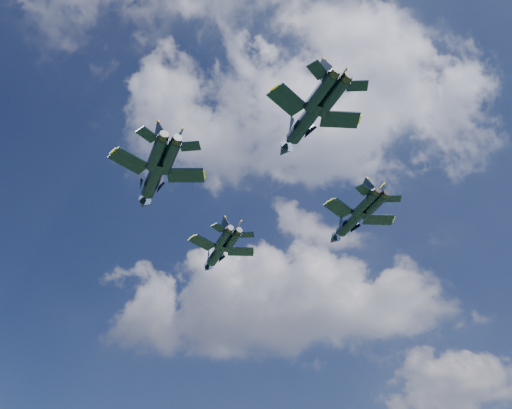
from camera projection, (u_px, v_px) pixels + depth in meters
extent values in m
cylinder|color=black|center=(218.00, 253.00, 96.87)|extent=(6.31, 7.96, 1.71)
cone|color=black|center=(207.00, 268.00, 100.84)|extent=(2.74, 2.94, 1.61)
ellipsoid|color=brown|center=(212.00, 259.00, 99.45)|extent=(2.32, 2.75, 0.78)
cube|color=black|center=(203.00, 243.00, 94.42)|extent=(4.44, 5.00, 0.17)
cube|color=black|center=(241.00, 252.00, 96.58)|extent=(4.81, 3.39, 0.17)
cube|color=black|center=(219.00, 228.00, 91.09)|extent=(2.30, 2.67, 0.13)
cube|color=black|center=(247.00, 235.00, 92.65)|extent=(2.44, 1.69, 0.13)
cube|color=black|center=(225.00, 226.00, 92.90)|extent=(2.16, 1.98, 2.86)
cube|color=black|center=(237.00, 229.00, 93.56)|extent=(1.64, 2.65, 2.86)
cylinder|color=black|center=(154.00, 178.00, 79.02)|extent=(7.05, 9.27, 1.96)
cone|color=black|center=(143.00, 204.00, 83.64)|extent=(3.11, 3.39, 1.85)
ellipsoid|color=brown|center=(148.00, 190.00, 82.02)|extent=(2.61, 3.19, 0.89)
cube|color=black|center=(129.00, 161.00, 76.26)|extent=(5.18, 5.74, 0.20)
cube|color=black|center=(186.00, 175.00, 78.58)|extent=(5.48, 3.78, 0.20)
cube|color=black|center=(147.00, 135.00, 72.36)|extent=(2.69, 3.08, 0.15)
cube|color=black|center=(190.00, 146.00, 74.03)|extent=(2.76, 1.88, 0.15)
cube|color=black|center=(159.00, 134.00, 74.42)|extent=(2.42, 2.34, 3.28)
cube|color=black|center=(177.00, 139.00, 75.13)|extent=(1.88, 3.08, 3.28)
cylinder|color=black|center=(352.00, 221.00, 92.06)|extent=(6.91, 8.57, 1.85)
cone|color=black|center=(333.00, 240.00, 96.34)|extent=(2.98, 3.19, 1.75)
ellipsoid|color=brown|center=(341.00, 229.00, 94.84)|extent=(2.53, 2.97, 0.84)
cube|color=black|center=(339.00, 208.00, 89.38)|extent=(4.77, 5.42, 0.18)
cube|color=black|center=(378.00, 220.00, 91.79)|extent=(5.22, 3.72, 0.18)
cube|color=black|center=(363.00, 190.00, 85.81)|extent=(2.47, 2.89, 0.14)
cube|color=black|center=(393.00, 199.00, 87.54)|extent=(2.65, 1.86, 0.14)
cube|color=black|center=(368.00, 188.00, 87.78)|extent=(2.36, 2.12, 3.09)
cube|color=black|center=(380.00, 192.00, 88.52)|extent=(1.78, 2.86, 3.09)
cylinder|color=black|center=(306.00, 121.00, 73.80)|extent=(7.32, 8.85, 1.93)
cone|color=black|center=(284.00, 151.00, 78.22)|extent=(3.13, 3.32, 1.82)
ellipsoid|color=brown|center=(293.00, 135.00, 76.68)|extent=(2.68, 3.08, 0.88)
cube|color=black|center=(287.00, 100.00, 70.97)|extent=(4.92, 5.65, 0.19)
cube|color=black|center=(340.00, 120.00, 73.58)|extent=(5.47, 3.96, 0.19)
cube|color=black|center=(318.00, 70.00, 67.29)|extent=(2.54, 3.01, 0.15)
cube|color=black|center=(357.00, 86.00, 69.18)|extent=(2.79, 1.98, 0.15)
cube|color=black|center=(325.00, 72.00, 69.37)|extent=(2.50, 2.17, 3.22)
cube|color=black|center=(341.00, 78.00, 70.16)|extent=(1.86, 2.96, 3.22)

